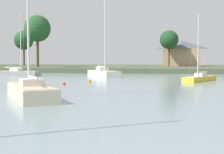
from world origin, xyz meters
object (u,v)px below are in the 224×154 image
sailboat_yellow (200,80)px  mooring_buoy_orange (90,81)px  sailboat_cream (31,95)px  sailboat_white (103,75)px  mooring_buoy_red (64,84)px  sailboat_grey (18,74)px

sailboat_yellow → mooring_buoy_orange: sailboat_yellow is taller
sailboat_yellow → sailboat_cream: bearing=-122.6°
sailboat_yellow → sailboat_white: sailboat_white is taller
sailboat_yellow → mooring_buoy_red: (-17.60, -9.53, -0.15)m
sailboat_grey → mooring_buoy_orange: (18.23, -15.55, -0.17)m
sailboat_grey → sailboat_white: sailboat_white is taller
sailboat_yellow → mooring_buoy_red: 20.02m
sailboat_cream → mooring_buoy_red: (-1.93, 14.93, -0.22)m
sailboat_grey → sailboat_cream: sailboat_cream is taller
sailboat_white → sailboat_yellow: bearing=-30.0°
sailboat_yellow → sailboat_white: 18.76m
sailboat_yellow → sailboat_grey: sailboat_grey is taller
sailboat_cream → mooring_buoy_red: bearing=97.4°
sailboat_yellow → mooring_buoy_red: bearing=-151.6°
mooring_buoy_red → mooring_buoy_orange: mooring_buoy_orange is taller
sailboat_white → mooring_buoy_red: 18.98m
sailboat_cream → sailboat_white: size_ratio=0.87×
sailboat_grey → sailboat_white: bearing=-6.3°
sailboat_grey → mooring_buoy_red: sailboat_grey is taller
sailboat_white → mooring_buoy_orange: (0.69, -13.62, -0.23)m
sailboat_yellow → mooring_buoy_orange: bearing=-164.8°
sailboat_yellow → sailboat_white: bearing=150.0°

